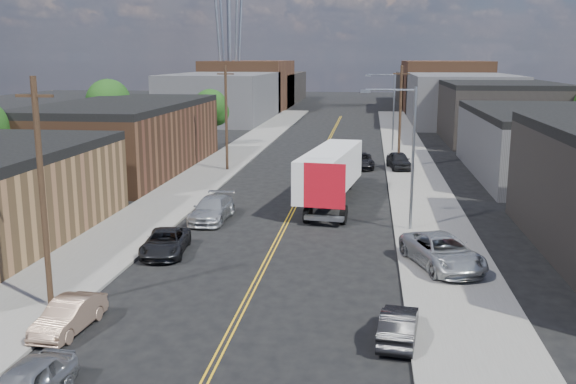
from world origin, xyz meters
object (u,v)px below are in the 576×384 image
(car_left_d, at_px, (212,209))
(car_right_oncoming, at_px, (399,325))
(car_right_lot_a, at_px, (443,252))
(car_right_lot_c, at_px, (399,160))
(car_left_c, at_px, (165,242))
(semi_truck, at_px, (332,170))
(car_ahead_truck, at_px, (360,161))
(car_left_b, at_px, (69,316))

(car_left_d, distance_m, car_right_oncoming, 20.80)
(car_right_oncoming, xyz_separation_m, car_right_lot_a, (2.58, 8.85, 0.34))
(car_left_d, xyz_separation_m, car_right_lot_c, (13.20, 21.47, 0.16))
(car_right_oncoming, distance_m, car_right_lot_a, 9.22)
(car_left_c, distance_m, car_right_oncoming, 15.72)
(car_right_lot_a, height_order, car_right_lot_c, car_right_lot_a)
(semi_truck, bearing_deg, car_right_lot_a, -59.12)
(car_right_oncoming, bearing_deg, car_ahead_truck, -80.06)
(semi_truck, xyz_separation_m, car_right_oncoming, (4.06, -24.43, -1.72))
(car_left_c, bearing_deg, car_right_lot_a, -10.02)
(car_right_oncoming, bearing_deg, semi_truck, -73.67)
(car_left_b, bearing_deg, car_right_lot_c, 74.15)
(car_right_oncoming, bearing_deg, car_left_d, -49.20)
(car_left_b, relative_size, car_right_lot_a, 0.67)
(car_ahead_truck, bearing_deg, car_left_b, -109.90)
(semi_truck, relative_size, car_ahead_truck, 3.04)
(car_left_d, height_order, car_right_lot_c, car_right_lot_c)
(car_right_lot_c, bearing_deg, car_left_d, -130.73)
(car_right_lot_a, bearing_deg, car_left_d, 130.08)
(car_left_c, xyz_separation_m, car_right_lot_c, (13.98, 29.05, 0.28))
(car_left_b, distance_m, car_ahead_truck, 41.74)
(car_left_c, height_order, car_right_lot_a, car_right_lot_a)
(car_left_c, distance_m, car_right_lot_a, 14.98)
(semi_truck, relative_size, car_left_b, 4.07)
(semi_truck, relative_size, car_left_d, 2.96)
(car_right_lot_a, bearing_deg, car_left_c, 157.57)
(car_ahead_truck, bearing_deg, car_right_lot_a, -86.10)
(car_left_c, xyz_separation_m, car_ahead_truck, (10.28, 29.87, 0.06))
(car_right_oncoming, xyz_separation_m, car_ahead_truck, (-2.10, 39.56, 0.10))
(car_left_c, relative_size, car_right_lot_c, 1.03)
(car_right_lot_a, distance_m, car_ahead_truck, 31.07)
(car_right_lot_c, relative_size, car_ahead_truck, 0.89)
(car_left_d, bearing_deg, car_right_lot_a, -28.95)
(car_left_b, bearing_deg, car_ahead_truck, 79.32)
(car_left_b, xyz_separation_m, car_right_lot_c, (14.60, 39.47, 0.30))
(car_right_oncoming, height_order, car_right_lot_c, car_right_lot_c)
(car_left_d, height_order, car_ahead_truck, car_left_d)
(semi_truck, distance_m, car_right_oncoming, 24.82)
(semi_truck, bearing_deg, car_left_c, -111.64)
(semi_truck, distance_m, car_left_d, 10.52)
(car_left_d, bearing_deg, car_right_oncoming, -54.36)
(car_right_oncoming, bearing_deg, car_right_lot_c, -85.46)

